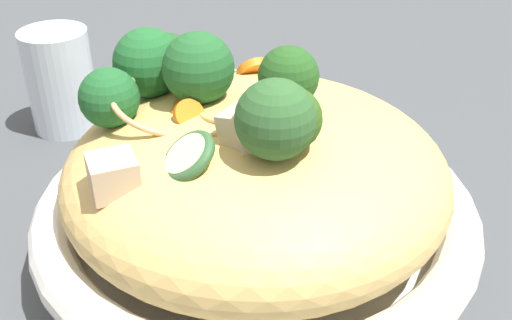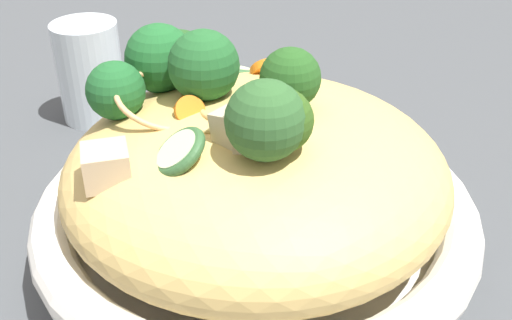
{
  "view_description": "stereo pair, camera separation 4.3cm",
  "coord_description": "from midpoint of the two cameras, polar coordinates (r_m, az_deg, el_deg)",
  "views": [
    {
      "loc": [
        0.33,
        -0.15,
        0.31
      ],
      "look_at": [
        0.0,
        0.0,
        0.08
      ],
      "focal_mm": 43.47,
      "sensor_mm": 36.0,
      "label": 1
    },
    {
      "loc": [
        0.35,
        -0.11,
        0.31
      ],
      "look_at": [
        0.0,
        0.0,
        0.08
      ],
      "focal_mm": 43.47,
      "sensor_mm": 36.0,
      "label": 2
    }
  ],
  "objects": [
    {
      "name": "chicken_chunks",
      "position": [
        0.41,
        -9.15,
        2.78
      ],
      "size": [
        0.17,
        0.12,
        0.04
      ],
      "color": "#C7B790",
      "rests_on": "serving_bowl"
    },
    {
      "name": "ground_plane",
      "position": [
        0.48,
        -2.6,
        -8.34
      ],
      "size": [
        3.0,
        3.0,
        0.0
      ],
      "primitive_type": "plane",
      "color": "#434649"
    },
    {
      "name": "drinking_glass",
      "position": [
        0.65,
        -19.38,
        6.86
      ],
      "size": [
        0.07,
        0.07,
        0.1
      ],
      "color": "silver",
      "rests_on": "ground_plane"
    },
    {
      "name": "noodle_heap",
      "position": [
        0.43,
        -2.86,
        -1.13
      ],
      "size": [
        0.27,
        0.27,
        0.11
      ],
      "color": "#D7B264",
      "rests_on": "serving_bowl"
    },
    {
      "name": "broccoli_florets",
      "position": [
        0.42,
        -7.93,
        6.87
      ],
      "size": [
        0.2,
        0.15,
        0.07
      ],
      "color": "#90AC77",
      "rests_on": "serving_bowl"
    },
    {
      "name": "zucchini_slices",
      "position": [
        0.42,
        -6.41,
        4.11
      ],
      "size": [
        0.18,
        0.12,
        0.04
      ],
      "color": "beige",
      "rests_on": "serving_bowl"
    },
    {
      "name": "serving_bowl",
      "position": [
        0.46,
        -2.69,
        -5.71
      ],
      "size": [
        0.32,
        0.32,
        0.05
      ],
      "color": "white",
      "rests_on": "ground_plane"
    },
    {
      "name": "carrot_coins",
      "position": [
        0.47,
        -6.68,
        6.78
      ],
      "size": [
        0.11,
        0.1,
        0.03
      ],
      "color": "orange",
      "rests_on": "serving_bowl"
    }
  ]
}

